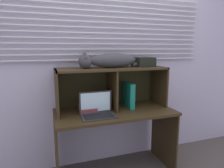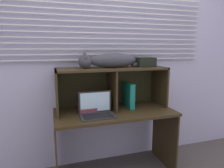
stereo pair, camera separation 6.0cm
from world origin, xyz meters
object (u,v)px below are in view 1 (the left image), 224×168
Objects in this scene: book_stack at (87,108)px; storage_box at (144,62)px; cat at (110,61)px; laptop at (97,110)px; binder_upright at (128,95)px.

book_stack is 1.18× the size of storage_box.
cat is 0.56m from laptop.
laptop is at bearing -163.41° from storage_box.
cat is 3.14× the size of binder_upright.
cat is 4.30× the size of storage_box.
binder_upright is at bearing 180.00° from storage_box.
laptop is 0.20m from book_stack.
binder_upright is 0.43m from storage_box.
cat reaches higher than binder_upright.
laptop is at bearing -156.45° from binder_upright.
laptop is 1.41× the size of book_stack.
laptop is 0.80m from storage_box.
binder_upright is 1.37× the size of storage_box.
cat is at bearing 0.22° from book_stack.
laptop is at bearing -136.83° from cat.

